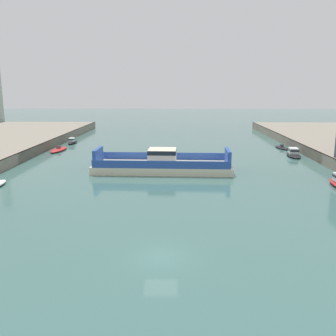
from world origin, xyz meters
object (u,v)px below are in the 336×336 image
moored_boat_near_left (59,149)px  moored_boat_upstream_a (72,141)px  moored_boat_near_right (294,153)px  moored_boat_mid_right (282,147)px  chain_ferry (162,164)px

moored_boat_near_left → moored_boat_upstream_a: bearing=90.5°
moored_boat_near_right → moored_boat_mid_right: 8.80m
moored_boat_mid_right → moored_boat_upstream_a: bearing=172.4°
moored_boat_near_left → moored_boat_upstream_a: (-0.09, 9.95, 0.22)m
moored_boat_near_left → moored_boat_mid_right: size_ratio=1.33×
chain_ferry → moored_boat_mid_right: size_ratio=3.78×
moored_boat_near_right → moored_boat_mid_right: size_ratio=1.19×
moored_boat_near_right → moored_boat_mid_right: moored_boat_near_right is taller
moored_boat_near_right → moored_boat_mid_right: (0.34, 8.79, -0.36)m
moored_boat_near_left → moored_boat_upstream_a: moored_boat_upstream_a is taller
moored_boat_mid_right → moored_boat_upstream_a: (-44.82, 5.99, 0.28)m
moored_boat_upstream_a → moored_boat_near_right: bearing=-18.4°
moored_boat_near_left → moored_boat_mid_right: (44.74, 3.96, -0.05)m
moored_boat_mid_right → moored_boat_near_right: bearing=-92.2°
moored_boat_mid_right → moored_boat_upstream_a: 45.22m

